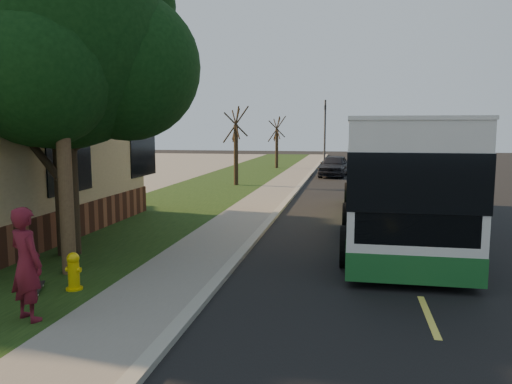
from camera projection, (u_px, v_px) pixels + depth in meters
ground at (203, 301)px, 9.24m from camera, size 120.00×120.00×0.00m
road at (387, 215)px, 18.25m from camera, size 8.00×80.00×0.01m
curb at (279, 211)px, 18.98m from camera, size 0.25×80.00×0.12m
sidewalk at (253, 210)px, 19.16m from camera, size 2.00×80.00×0.08m
grass_verge at (167, 208)px, 19.81m from camera, size 5.00×80.00×0.07m
fire_hydrant at (74, 271)px, 9.66m from camera, size 0.32×0.32×0.74m
utility_pole at (59, 57)px, 10.22m from camera, size 2.86×3.21×9.07m
leafy_tree at (64, 45)px, 11.92m from camera, size 6.30×6.00×7.80m
bare_tree_near at (236, 147)px, 27.15m from camera, size 1.38×1.21×4.31m
bare_tree_far at (277, 143)px, 38.77m from camera, size 1.38×1.21×4.03m
traffic_signal at (325, 128)px, 41.88m from camera, size 0.18×0.22×5.50m
transit_bus at (391, 172)px, 15.54m from camera, size 2.92×12.66×3.42m
skateboarder at (26, 264)px, 8.08m from camera, size 0.81×0.69×1.88m
skateboard_main at (36, 288)px, 9.62m from camera, size 0.53×0.83×0.08m
dumpster at (65, 188)px, 20.21m from camera, size 1.96×1.77×1.41m
distant_car at (334, 166)px, 32.78m from camera, size 2.14×4.34×1.42m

